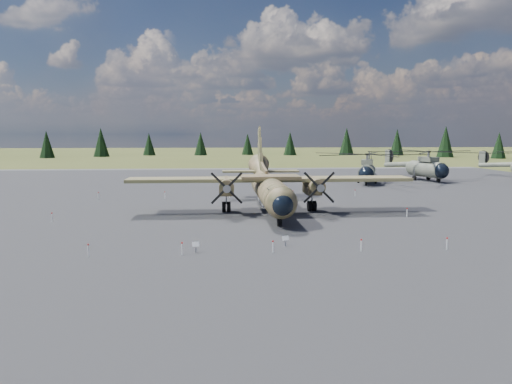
{
  "coord_description": "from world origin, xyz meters",
  "views": [
    {
      "loc": [
        -1.82,
        -45.79,
        7.87
      ],
      "look_at": [
        2.15,
        2.0,
        2.3
      ],
      "focal_mm": 35.0,
      "sensor_mm": 36.0,
      "label": 1
    }
  ],
  "objects": [
    {
      "name": "transport_plane",
      "position": [
        3.72,
        4.9,
        2.7
      ],
      "size": [
        28.37,
        25.84,
        9.39
      ],
      "rotation": [
        0.0,
        0.0,
        -0.01
      ],
      "color": "#35371E",
      "rests_on": "ground"
    },
    {
      "name": "helicopter_mid",
      "position": [
        33.89,
        35.84,
        3.62
      ],
      "size": [
        24.13,
        25.47,
        5.11
      ],
      "rotation": [
        0.0,
        0.0,
        0.23
      ],
      "color": "slate",
      "rests_on": "ground"
    },
    {
      "name": "info_placard_right",
      "position": [
        3.13,
        -11.52,
        0.5
      ],
      "size": [
        0.52,
        0.35,
        0.75
      ],
      "rotation": [
        0.0,
        0.0,
        0.34
      ],
      "color": "gray",
      "rests_on": "ground"
    },
    {
      "name": "info_placard_left",
      "position": [
        -3.13,
        -12.98,
        0.5
      ],
      "size": [
        0.51,
        0.31,
        0.74
      ],
      "rotation": [
        0.0,
        0.0,
        0.24
      ],
      "color": "gray",
      "rests_on": "ground"
    },
    {
      "name": "apron",
      "position": [
        0.0,
        10.0,
        0.0
      ],
      "size": [
        120.0,
        120.0,
        0.04
      ],
      "primitive_type": "cube",
      "color": "#5B5B60",
      "rests_on": "ground"
    },
    {
      "name": "helicopter_near",
      "position": [
        22.37,
        31.65,
        3.45
      ],
      "size": [
        24.35,
        24.39,
        4.87
      ],
      "rotation": [
        0.0,
        0.0,
        -0.33
      ],
      "color": "slate",
      "rests_on": "ground"
    },
    {
      "name": "barrier_fence",
      "position": [
        -0.46,
        -0.08,
        0.51
      ],
      "size": [
        33.12,
        29.62,
        0.85
      ],
      "color": "white",
      "rests_on": "ground"
    },
    {
      "name": "treeline",
      "position": [
        2.94,
        0.66,
        4.79
      ],
      "size": [
        306.44,
        300.18,
        10.99
      ],
      "color": "black",
      "rests_on": "ground"
    },
    {
      "name": "ground",
      "position": [
        0.0,
        0.0,
        0.0
      ],
      "size": [
        500.0,
        500.0,
        0.0
      ],
      "primitive_type": "plane",
      "color": "brown",
      "rests_on": "ground"
    }
  ]
}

